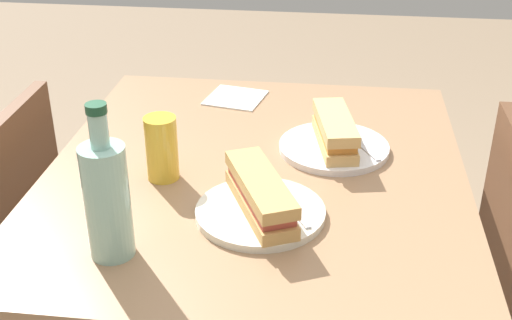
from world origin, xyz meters
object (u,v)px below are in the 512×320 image
plate_near (334,147)px  knife_far (286,200)px  knife_near (356,140)px  beer_glass (162,148)px  water_bottle (107,198)px  baguette_sandwich_near (335,131)px  plate_far (260,212)px  baguette_sandwich_far (260,193)px  dining_table (256,218)px

plate_near → knife_far: size_ratio=1.51×
knife_near → knife_far: (0.28, -0.14, 0.00)m
beer_glass → water_bottle: bearing=-4.5°
baguette_sandwich_near → beer_glass: beer_glass is taller
water_bottle → knife_near: bearing=137.6°
knife_near → plate_far: (0.31, -0.18, -0.01)m
knife_near → plate_near: bearing=-67.1°
baguette_sandwich_far → water_bottle: 0.29m
beer_glass → plate_far: bearing=60.8°
baguette_sandwich_far → plate_far: bearing=14.0°
dining_table → knife_far: bearing=26.7°
baguette_sandwich_far → baguette_sandwich_near: bearing=155.5°
water_bottle → plate_near: bearing=139.8°
baguette_sandwich_near → knife_far: baguette_sandwich_near is taller
beer_glass → baguette_sandwich_near: bearing=115.6°
knife_near → baguette_sandwich_near: bearing=-67.1°
knife_near → baguette_sandwich_far: size_ratio=0.66×
plate_near → water_bottle: (0.44, -0.37, 0.10)m
dining_table → knife_far: 0.22m
dining_table → knife_far: size_ratio=6.16×
baguette_sandwich_near → dining_table: bearing=-57.3°
plate_near → knife_near: bearing=112.9°
knife_near → plate_far: 0.36m
knife_near → plate_far: knife_near is taller
baguette_sandwich_far → water_bottle: water_bottle is taller
plate_near → baguette_sandwich_far: 0.32m
dining_table → baguette_sandwich_far: (0.18, 0.03, 0.18)m
dining_table → knife_near: bearing=120.6°
baguette_sandwich_far → knife_far: bearing=126.3°
knife_near → beer_glass: size_ratio=1.21×
dining_table → plate_near: size_ratio=4.09×
baguette_sandwich_near → knife_near: baguette_sandwich_near is taller
knife_far → beer_glass: 0.28m
knife_far → water_bottle: bearing=-57.3°
baguette_sandwich_near → knife_far: 0.27m
water_bottle → beer_glass: 0.27m
dining_table → baguette_sandwich_far: bearing=9.7°
baguette_sandwich_far → knife_far: (-0.03, 0.04, -0.03)m
plate_near → plate_far: (0.29, -0.13, 0.00)m
dining_table → knife_near: size_ratio=6.11×
knife_far → plate_far: bearing=-53.7°
baguette_sandwich_near → baguette_sandwich_far: (0.29, -0.13, -0.00)m
knife_near → knife_far: same height
knife_near → beer_glass: 0.44m
baguette_sandwich_near → knife_near: bearing=112.9°
baguette_sandwich_near → knife_near: (-0.02, 0.05, -0.03)m
dining_table → plate_near: bearing=122.7°
dining_table → beer_glass: (0.06, -0.19, 0.19)m
knife_far → baguette_sandwich_far: bearing=-53.7°
baguette_sandwich_near → beer_glass: size_ratio=1.65×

